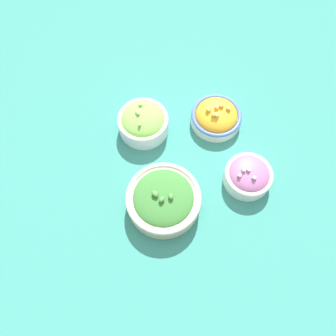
% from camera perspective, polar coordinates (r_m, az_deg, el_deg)
% --- Properties ---
extents(ground_plane, '(3.00, 3.00, 0.00)m').
position_cam_1_polar(ground_plane, '(0.90, 0.00, -0.78)').
color(ground_plane, '#337F75').
extents(bowl_red_onion, '(0.13, 0.13, 0.07)m').
position_cam_1_polar(bowl_red_onion, '(0.89, 13.79, -1.28)').
color(bowl_red_onion, white).
rests_on(bowl_red_onion, ground_plane).
extents(bowl_broccoli, '(0.19, 0.19, 0.08)m').
position_cam_1_polar(bowl_broccoli, '(0.84, -0.79, -5.48)').
color(bowl_broccoli, beige).
rests_on(bowl_broccoli, ground_plane).
extents(bowl_lettuce, '(0.14, 0.14, 0.08)m').
position_cam_1_polar(bowl_lettuce, '(0.94, -4.35, 8.01)').
color(bowl_lettuce, silver).
rests_on(bowl_lettuce, ground_plane).
extents(bowl_squash, '(0.15, 0.15, 0.07)m').
position_cam_1_polar(bowl_squash, '(0.97, 8.40, 8.86)').
color(bowl_squash, silver).
rests_on(bowl_squash, ground_plane).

